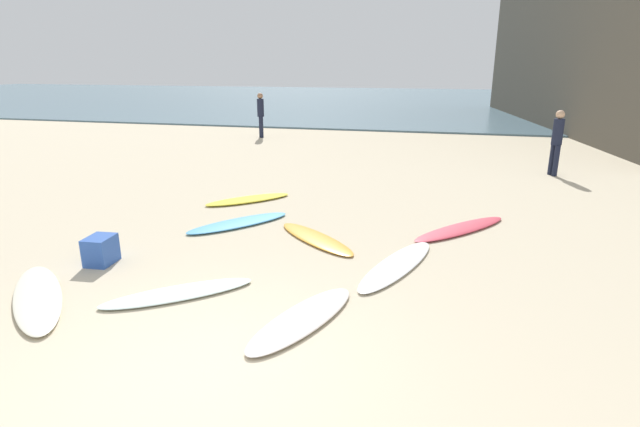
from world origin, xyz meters
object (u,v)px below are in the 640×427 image
object	(u,v)px
surfboard_6	(397,265)
surfboard_7	(461,229)
surfboard_4	(239,223)
beachgoer_near	(557,139)
surfboard_2	(179,293)
surfboard_1	(38,297)
beach_cooler	(101,250)
surfboard_3	(316,238)
beachgoer_mid	(261,113)
surfboard_0	(303,319)
surfboard_5	(248,199)

from	to	relation	value
surfboard_6	surfboard_7	bearing A→B (deg)	82.70
surfboard_4	beachgoer_near	distance (m)	9.30
surfboard_2	surfboard_6	size ratio (longest dim) A/B	0.86
surfboard_1	beachgoer_near	bearing A→B (deg)	6.37
surfboard_7	beach_cooler	distance (m)	6.29
surfboard_7	beach_cooler	xyz separation A→B (m)	(-5.51, -3.01, 0.18)
surfboard_3	beachgoer_mid	bearing A→B (deg)	66.31
beachgoer_near	beach_cooler	size ratio (longest dim) A/B	3.80
surfboard_3	beach_cooler	bearing A→B (deg)	163.13
beachgoer_mid	surfboard_0	bearing A→B (deg)	169.97
surfboard_3	surfboard_7	size ratio (longest dim) A/B	0.86
surfboard_4	surfboard_6	bearing A→B (deg)	-163.93
surfboard_1	surfboard_5	world-z (taller)	surfboard_1
surfboard_7	beachgoer_mid	xyz separation A→B (m)	(-7.95, 10.58, 1.00)
surfboard_7	beach_cooler	size ratio (longest dim) A/B	5.14
beachgoer_near	beachgoer_mid	distance (m)	11.67
surfboard_2	surfboard_4	bearing A→B (deg)	149.20
surfboard_6	beachgoer_near	world-z (taller)	beachgoer_near
surfboard_3	beachgoer_mid	size ratio (longest dim) A/B	1.13
surfboard_4	surfboard_7	xyz separation A→B (m)	(4.20, 0.69, -0.00)
surfboard_4	beach_cooler	bearing A→B (deg)	99.35
beachgoer_mid	surfboard_1	bearing A→B (deg)	156.83
beach_cooler	surfboard_3	bearing A→B (deg)	31.63
surfboard_4	surfboard_7	distance (m)	4.25
surfboard_5	beach_cooler	size ratio (longest dim) A/B	4.26
surfboard_6	surfboard_7	distance (m)	2.26
surfboard_4	surfboard_5	bearing A→B (deg)	-35.32
surfboard_0	beach_cooler	bearing A→B (deg)	-175.23
surfboard_4	surfboard_5	world-z (taller)	surfboard_5
surfboard_1	surfboard_6	distance (m)	5.07
surfboard_5	beach_cooler	distance (m)	4.08
beachgoer_near	surfboard_6	bearing A→B (deg)	131.73
surfboard_4	beachgoer_mid	size ratio (longest dim) A/B	1.17
beachgoer_near	beach_cooler	bearing A→B (deg)	113.68
surfboard_5	surfboard_3	bearing A→B (deg)	1.12
surfboard_1	surfboard_2	world-z (taller)	surfboard_1
surfboard_1	surfboard_7	world-z (taller)	surfboard_1
surfboard_0	beachgoer_mid	world-z (taller)	beachgoer_mid
surfboard_5	surfboard_4	bearing A→B (deg)	-28.23
surfboard_6	surfboard_3	bearing A→B (deg)	169.18
surfboard_0	surfboard_3	distance (m)	2.89
surfboard_5	beach_cooler	bearing A→B (deg)	-56.07
surfboard_1	surfboard_2	bearing A→B (deg)	-26.21
surfboard_3	surfboard_6	world-z (taller)	surfboard_6
surfboard_0	surfboard_2	xyz separation A→B (m)	(-1.83, 0.27, -0.00)
surfboard_7	beachgoer_mid	world-z (taller)	beachgoer_mid
surfboard_7	surfboard_1	bearing A→B (deg)	77.94
surfboard_3	surfboard_6	bearing A→B (deg)	-78.10
surfboard_1	surfboard_2	size ratio (longest dim) A/B	1.14
surfboard_2	surfboard_4	size ratio (longest dim) A/B	0.95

